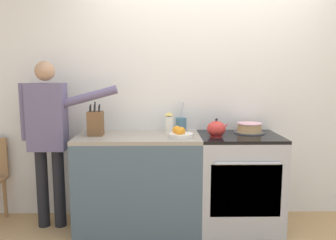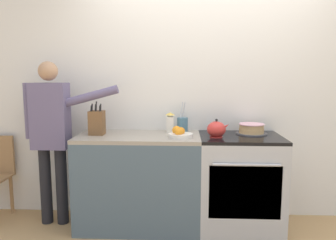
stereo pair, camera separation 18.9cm
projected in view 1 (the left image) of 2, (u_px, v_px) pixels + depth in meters
ground_plane at (212, 240)px, 2.93m from camera, size 16.00×16.00×0.00m
wall_back at (205, 91)px, 3.36m from camera, size 8.00×0.04×2.60m
counter_cabinet at (139, 181)px, 3.15m from camera, size 1.16×0.60×0.90m
stove_range at (238, 181)px, 3.17m from camera, size 0.76×0.63×0.90m
layer_cake at (249, 128)px, 3.21m from camera, size 0.30×0.30×0.10m
tea_kettle at (216, 129)px, 3.02m from camera, size 0.21×0.17×0.17m
knife_block at (96, 123)px, 3.08m from camera, size 0.14×0.14×0.32m
utensil_crock at (181, 124)px, 3.28m from camera, size 0.11×0.11×0.30m
fruit_bowl at (180, 133)px, 2.99m from camera, size 0.22×0.22×0.10m
milk_carton at (169, 123)px, 3.21m from camera, size 0.07×0.07×0.20m
person_baker at (49, 130)px, 3.08m from camera, size 0.92×0.20×1.59m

